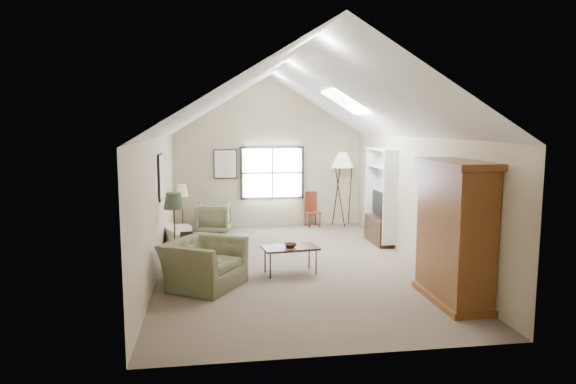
{
  "coord_description": "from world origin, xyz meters",
  "views": [
    {
      "loc": [
        -1.5,
        -9.68,
        2.76
      ],
      "look_at": [
        0.0,
        0.4,
        1.4
      ],
      "focal_mm": 32.0,
      "sensor_mm": 36.0,
      "label": 1
    }
  ],
  "objects": [
    {
      "name": "dark_lamp",
      "position": [
        -2.2,
        -0.29,
        0.78
      ],
      "size": [
        0.48,
        0.48,
        1.55
      ],
      "primitive_type": null,
      "rotation": [
        0.0,
        0.0,
        0.37
      ],
      "color": "#282F21",
      "rests_on": "ground"
    },
    {
      "name": "tv_panel",
      "position": [
        2.32,
        1.6,
        0.92
      ],
      "size": [
        0.05,
        0.9,
        0.55
      ],
      "primitive_type": "cube",
      "color": "black",
      "rests_on": "media_console"
    },
    {
      "name": "armoire",
      "position": [
        2.18,
        -2.4,
        1.1
      ],
      "size": [
        0.6,
        1.5,
        2.2
      ],
      "primitive_type": "cube",
      "color": "brown",
      "rests_on": "ground"
    },
    {
      "name": "tv_alcove",
      "position": [
        2.34,
        1.6,
        1.15
      ],
      "size": [
        0.32,
        1.3,
        2.1
      ],
      "primitive_type": "cube",
      "color": "white",
      "rests_on": "ground"
    },
    {
      "name": "armchair_far",
      "position": [
        -1.48,
        3.33,
        0.38
      ],
      "size": [
        0.92,
        0.94,
        0.76
      ],
      "primitive_type": "imported",
      "rotation": [
        0.0,
        0.0,
        3.0
      ],
      "color": "#656E4D",
      "rests_on": "ground"
    },
    {
      "name": "wall_art",
      "position": [
        -1.88,
        1.94,
        1.73
      ],
      "size": [
        1.97,
        3.71,
        0.88
      ],
      "color": "black",
      "rests_on": "room_shell"
    },
    {
      "name": "armchair_near",
      "position": [
        -1.67,
        -1.11,
        0.4
      ],
      "size": [
        1.58,
        1.63,
        0.81
      ],
      "primitive_type": "imported",
      "rotation": [
        0.0,
        0.0,
        1.01
      ],
      "color": "#5D5E42",
      "rests_on": "ground"
    },
    {
      "name": "media_console",
      "position": [
        2.32,
        1.6,
        0.3
      ],
      "size": [
        0.34,
        1.18,
        0.6
      ],
      "primitive_type": "cube",
      "color": "#382316",
      "rests_on": "ground"
    },
    {
      "name": "bowl",
      "position": [
        -0.1,
        -0.57,
        0.54
      ],
      "size": [
        0.27,
        0.27,
        0.06
      ],
      "primitive_type": "imported",
      "rotation": [
        0.0,
        0.0,
        0.12
      ],
      "color": "#3C2718",
      "rests_on": "coffee_table"
    },
    {
      "name": "tan_lamp",
      "position": [
        -2.2,
        2.31,
        0.7
      ],
      "size": [
        0.36,
        0.36,
        1.4
      ],
      "primitive_type": null,
      "rotation": [
        0.0,
        0.0,
        0.37
      ],
      "color": "tan",
      "rests_on": "ground"
    },
    {
      "name": "tripod_lamp",
      "position": [
        1.97,
        3.7,
        1.02
      ],
      "size": [
        0.76,
        0.76,
        2.04
      ],
      "primitive_type": null,
      "rotation": [
        0.0,
        0.0,
        0.36
      ],
      "color": "white",
      "rests_on": "ground"
    },
    {
      "name": "room_shell",
      "position": [
        0.0,
        0.0,
        3.21
      ],
      "size": [
        5.01,
        8.01,
        4.0
      ],
      "color": "#726251",
      "rests_on": "ground"
    },
    {
      "name": "side_table",
      "position": [
        -1.98,
        -0.49,
        0.28
      ],
      "size": [
        0.72,
        0.72,
        0.56
      ],
      "primitive_type": "cylinder",
      "rotation": [
        0.0,
        0.0,
        0.37
      ],
      "color": "#3E2319",
      "rests_on": "ground"
    },
    {
      "name": "skylight",
      "position": [
        1.3,
        0.9,
        3.22
      ],
      "size": [
        0.8,
        1.2,
        0.52
      ],
      "primitive_type": null,
      "color": "white",
      "rests_on": "room_shell"
    },
    {
      "name": "coffee_table",
      "position": [
        -0.1,
        -0.57,
        0.26
      ],
      "size": [
        1.06,
        0.68,
        0.51
      ],
      "primitive_type": "cube",
      "rotation": [
        0.0,
        0.0,
        0.12
      ],
      "color": "#351E15",
      "rests_on": "ground"
    },
    {
      "name": "sofa",
      "position": [
        -2.08,
        1.11,
        0.33
      ],
      "size": [
        1.61,
        2.39,
        0.65
      ],
      "primitive_type": "imported",
      "rotation": [
        0.0,
        0.0,
        1.94
      ],
      "color": "beige",
      "rests_on": "ground"
    },
    {
      "name": "side_chair",
      "position": [
        1.16,
        3.7,
        0.47
      ],
      "size": [
        0.43,
        0.43,
        0.94
      ],
      "primitive_type": "cube",
      "rotation": [
        0.0,
        0.0,
        0.19
      ],
      "color": "brown",
      "rests_on": "ground"
    },
    {
      "name": "window",
      "position": [
        0.1,
        3.96,
        1.45
      ],
      "size": [
        1.72,
        0.08,
        1.42
      ],
      "primitive_type": "cube",
      "color": "black",
      "rests_on": "room_shell"
    }
  ]
}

